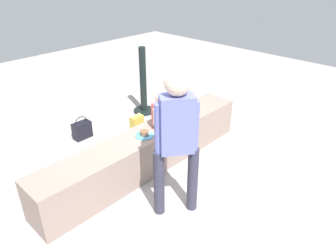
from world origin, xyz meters
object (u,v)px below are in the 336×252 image
Objects in this scene: gift_bag at (137,126)px; handbag_black_leather at (82,130)px; water_bottle_far_side at (72,174)px; party_cup_red at (30,181)px; cake_box_white at (99,158)px; cake_plate at (144,134)px; adult_standing at (177,133)px; water_bottle_near_gift at (156,120)px; child_seated at (163,111)px.

gift_bag is 1.08× the size of handbag_black_leather.
party_cup_red is (-0.38, 0.30, -0.04)m from water_bottle_far_side.
gift_bag is at bearing 8.98° from cake_box_white.
cake_box_white is (0.45, 0.11, -0.04)m from water_bottle_far_side.
cake_plate is 0.65× the size of handbag_black_leather.
water_bottle_far_side is 0.47m from cake_box_white.
adult_standing is 0.87m from cake_plate.
water_bottle_near_gift is at bearing 51.57° from adult_standing.
handbag_black_leather is at bearing 135.93° from gift_bag.
child_seated reaches higher than cake_box_white.
gift_bag is at bearing -44.07° from handbag_black_leather.
child_seated is at bearing -45.59° from cake_box_white.
handbag_black_leather reaches higher than party_cup_red.
child_seated is at bearing -73.35° from handbag_black_leather.
handbag_black_leather is (-0.38, 1.28, -0.59)m from child_seated.
child_seated reaches higher than party_cup_red.
cake_plate is (0.25, 0.73, -0.40)m from adult_standing.
handbag_black_leather is at bearing 25.27° from party_cup_red.
water_bottle_far_side is 1.93× the size of party_cup_red.
gift_bag is 1.93× the size of water_bottle_far_side.
cake_box_white is (-0.28, 0.59, -0.47)m from cake_plate.
party_cup_red is (-1.61, 0.07, -0.12)m from gift_bag.
adult_standing reaches higher than water_bottle_far_side.
water_bottle_far_side reaches higher than cake_box_white.
child_seated is 0.36m from cake_plate.
water_bottle_near_gift reaches higher than water_bottle_far_side.
water_bottle_near_gift is (0.44, 0.05, -0.07)m from gift_bag.
handbag_black_leather is (-0.08, 1.28, -0.39)m from cake_plate.
party_cup_red is 0.29× the size of handbag_black_leather.
adult_standing is at bearing -60.40° from party_cup_red.
cake_plate is 0.60× the size of gift_bag.
cake_box_white is at bearing -13.06° from party_cup_red.
adult_standing is 4.09× the size of gift_bag.
water_bottle_far_side is (-1.67, -0.28, -0.01)m from water_bottle_near_gift.
adult_standing reaches higher than cake_box_white.
handbag_black_leather is at bearing 73.49° from cake_box_white.
cake_box_white is (-0.58, 0.60, -0.66)m from child_seated.
cake_plate is 1.34m from handbag_black_leather.
gift_bag is 1.78× the size of water_bottle_near_gift.
cake_plate reaches higher than cake_box_white.
cake_plate is at bearing -35.31° from party_cup_red.
water_bottle_near_gift is 1.14m from handbag_black_leather.
adult_standing is 15.21× the size of party_cup_red.
cake_plate is at bearing -124.88° from gift_bag.
gift_bag is 3.72× the size of party_cup_red.
water_bottle_near_gift is at bearing 39.34° from cake_plate.
cake_plate is 1.16× the size of water_bottle_far_side.
adult_standing is at bearing -127.41° from child_seated.
cake_box_white is (-0.78, -0.12, -0.12)m from gift_bag.
adult_standing is 1.79m from gift_bag.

